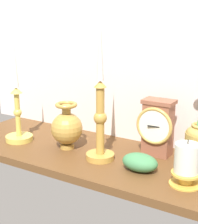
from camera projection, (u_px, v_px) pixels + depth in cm
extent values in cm
cube|color=brown|center=(91.00, 155.00, 117.79)|extent=(100.00, 36.00, 2.40)
cube|color=silver|center=(120.00, 47.00, 123.93)|extent=(120.00, 2.00, 65.00)
cube|color=brown|center=(158.00, 129.00, 113.15)|extent=(8.73, 5.60, 16.88)
cube|color=brown|center=(159.00, 102.00, 110.73)|extent=(9.78, 6.27, 1.20)
torus|color=tan|center=(154.00, 126.00, 110.00)|extent=(11.86, 1.08, 11.86)
cylinder|color=white|center=(154.00, 126.00, 109.92)|extent=(9.92, 0.40, 9.92)
cube|color=black|center=(153.00, 126.00, 109.67)|extent=(3.82, 1.24, 0.30)
cylinder|color=#B48739|center=(100.00, 156.00, 111.59)|extent=(8.84, 8.84, 1.80)
cylinder|color=#B48739|center=(100.00, 121.00, 108.55)|extent=(2.54, 2.54, 20.98)
sphere|color=#B48739|center=(100.00, 118.00, 108.27)|extent=(4.07, 4.07, 4.07)
cone|color=#B48739|center=(100.00, 84.00, 105.48)|extent=(3.79, 3.79, 2.00)
cone|color=silver|center=(100.00, 47.00, 102.61)|extent=(2.08, 2.08, 19.42)
cylinder|color=gold|center=(19.00, 138.00, 127.78)|extent=(9.54, 9.54, 1.80)
cylinder|color=gold|center=(18.00, 115.00, 125.47)|extent=(1.80, 1.80, 15.47)
sphere|color=gold|center=(18.00, 113.00, 125.26)|extent=(2.88, 2.88, 2.88)
cone|color=gold|center=(16.00, 90.00, 123.13)|extent=(4.07, 4.07, 2.00)
cone|color=white|center=(14.00, 61.00, 120.48)|extent=(2.04, 2.04, 17.83)
cylinder|color=#AC853B|center=(67.00, 146.00, 120.65)|extent=(4.75, 4.75, 1.60)
sphere|color=#AC853B|center=(67.00, 129.00, 119.02)|extent=(10.55, 10.55, 10.55)
cylinder|color=#AC853B|center=(66.00, 109.00, 117.23)|extent=(2.96, 2.96, 2.85)
torus|color=#AC853B|center=(66.00, 105.00, 116.85)|extent=(7.27, 7.27, 1.31)
cylinder|color=gold|center=(185.00, 179.00, 94.78)|extent=(3.45, 3.45, 3.19)
cylinder|color=gold|center=(185.00, 183.00, 95.10)|extent=(8.62, 8.62, 0.80)
cylinder|color=gold|center=(186.00, 173.00, 94.35)|extent=(7.76, 7.76, 0.60)
cylinder|color=silver|center=(187.00, 158.00, 93.20)|extent=(6.52, 6.52, 7.82)
cylinder|color=black|center=(188.00, 142.00, 91.99)|extent=(0.30, 0.30, 1.20)
ellipsoid|color=#3E7A4A|center=(140.00, 162.00, 102.94)|extent=(10.69, 7.48, 5.10)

